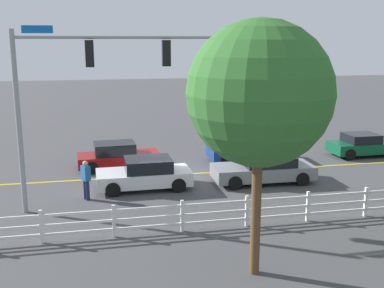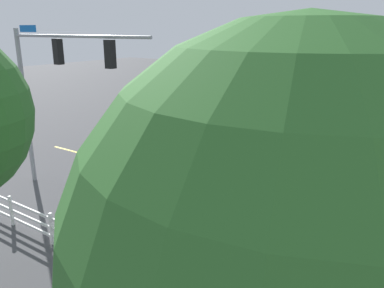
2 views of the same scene
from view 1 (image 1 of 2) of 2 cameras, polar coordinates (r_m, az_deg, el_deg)
name	(u,v)px [view 1 (image 1 of 2)]	position (r m, az deg, el deg)	size (l,w,h in m)	color
ground_plane	(167,175)	(23.55, -3.10, -3.79)	(120.00, 120.00, 0.00)	#444447
lane_center_stripe	(243,171)	(24.45, 6.22, -3.22)	(28.00, 0.16, 0.01)	gold
signal_assembly	(75,83)	(18.45, -13.99, 7.22)	(7.66, 0.38, 7.10)	gray
car_0	(247,149)	(26.27, 6.73, -0.58)	(4.39, 2.11, 1.44)	navy
car_1	(363,145)	(29.07, 19.98, -0.11)	(3.92, 1.89, 1.30)	#0C4C2D
car_2	(145,174)	(21.41, -5.72, -3.61)	(4.24, 2.03, 1.39)	silver
car_3	(264,169)	(22.49, 8.71, -3.00)	(4.76, 2.05, 1.29)	slate
car_4	(118,156)	(24.96, -8.99, -1.41)	(4.33, 2.06, 1.37)	maroon
pedestrian	(86,178)	(20.22, -12.72, -4.09)	(0.42, 0.48, 1.69)	#191E3F
white_rail_fence	(278,208)	(17.58, 10.33, -7.62)	(26.10, 0.10, 1.15)	white
tree_0	(260,94)	(12.70, 8.18, 6.00)	(3.95, 3.95, 7.17)	brown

